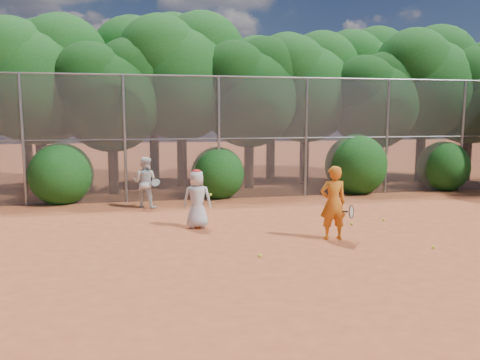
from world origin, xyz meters
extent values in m
plane|color=#A84A26|center=(0.00, 0.00, 0.00)|extent=(80.00, 80.00, 0.00)
cylinder|color=gray|center=(-7.00, 6.00, 2.00)|extent=(0.09, 0.09, 4.00)
cylinder|color=gray|center=(-4.00, 6.00, 2.00)|extent=(0.09, 0.09, 4.00)
cylinder|color=gray|center=(-1.00, 6.00, 2.00)|extent=(0.09, 0.09, 4.00)
cylinder|color=gray|center=(2.00, 6.00, 2.00)|extent=(0.09, 0.09, 4.00)
cylinder|color=gray|center=(5.00, 6.00, 2.00)|extent=(0.09, 0.09, 4.00)
cylinder|color=gray|center=(8.00, 6.00, 2.00)|extent=(0.09, 0.09, 4.00)
cylinder|color=gray|center=(0.00, 6.00, 4.00)|extent=(20.00, 0.05, 0.05)
cylinder|color=gray|center=(0.00, 6.00, 2.00)|extent=(20.00, 0.04, 0.04)
cube|color=slate|center=(0.00, 6.00, 2.00)|extent=(20.00, 0.02, 4.00)
cylinder|color=black|center=(-7.00, 8.50, 1.26)|extent=(0.38, 0.38, 2.52)
sphere|color=#114412|center=(-7.00, 8.50, 3.73)|extent=(4.03, 4.03, 4.03)
sphere|color=#114412|center=(-6.19, 8.90, 4.74)|extent=(3.23, 3.23, 3.23)
sphere|color=#114412|center=(-7.71, 8.20, 4.54)|extent=(3.02, 3.02, 3.02)
cylinder|color=black|center=(-4.50, 7.80, 1.08)|extent=(0.36, 0.36, 2.17)
sphere|color=black|center=(-4.50, 7.80, 3.21)|extent=(3.47, 3.47, 3.47)
sphere|color=black|center=(-3.81, 8.15, 4.08)|extent=(2.78, 2.78, 2.78)
sphere|color=black|center=(-5.11, 7.54, 3.91)|extent=(2.60, 2.60, 2.60)
cylinder|color=black|center=(-2.00, 8.80, 1.33)|extent=(0.39, 0.39, 2.66)
sphere|color=#114412|center=(-2.00, 8.80, 3.94)|extent=(4.26, 4.26, 4.26)
sphere|color=#114412|center=(-1.15, 9.23, 5.00)|extent=(3.40, 3.40, 3.40)
sphere|color=#114412|center=(-2.74, 8.48, 4.79)|extent=(3.19, 3.19, 3.19)
cylinder|color=black|center=(0.50, 8.20, 1.14)|extent=(0.37, 0.37, 2.27)
sphere|color=black|center=(0.50, 8.20, 3.37)|extent=(3.64, 3.64, 3.64)
sphere|color=black|center=(1.23, 8.56, 4.28)|extent=(2.91, 2.91, 2.91)
sphere|color=black|center=(-0.14, 7.93, 4.10)|extent=(2.73, 2.73, 2.73)
cylinder|color=black|center=(3.00, 9.00, 1.22)|extent=(0.38, 0.38, 2.45)
sphere|color=#114412|center=(3.00, 9.00, 3.63)|extent=(3.92, 3.92, 3.92)
sphere|color=#114412|center=(3.78, 9.39, 4.61)|extent=(3.14, 3.14, 3.14)
sphere|color=#114412|center=(2.31, 8.71, 4.41)|extent=(2.94, 2.94, 2.94)
cylinder|color=black|center=(5.50, 8.00, 1.05)|extent=(0.36, 0.36, 2.10)
sphere|color=black|center=(5.50, 8.00, 3.11)|extent=(3.36, 3.36, 3.36)
sphere|color=black|center=(6.17, 8.34, 3.95)|extent=(2.69, 2.69, 2.69)
sphere|color=black|center=(4.91, 7.75, 3.78)|extent=(2.52, 2.52, 2.52)
cylinder|color=black|center=(8.00, 8.60, 1.29)|extent=(0.39, 0.39, 2.59)
sphere|color=#114412|center=(8.00, 8.60, 3.83)|extent=(4.14, 4.14, 4.14)
sphere|color=#114412|center=(8.83, 9.01, 4.87)|extent=(3.32, 3.32, 3.32)
sphere|color=#114412|center=(7.27, 8.29, 4.66)|extent=(3.11, 3.11, 3.11)
cylinder|color=black|center=(10.00, 8.30, 1.15)|extent=(0.37, 0.37, 2.31)
sphere|color=black|center=(10.00, 8.30, 3.42)|extent=(3.70, 3.70, 3.70)
sphere|color=black|center=(9.35, 8.02, 4.16)|extent=(2.77, 2.77, 2.77)
cylinder|color=black|center=(-8.00, 10.80, 1.31)|extent=(0.39, 0.39, 2.62)
sphere|color=#114412|center=(-8.00, 10.80, 3.88)|extent=(4.20, 4.20, 4.20)
sphere|color=#114412|center=(-7.16, 11.22, 4.94)|extent=(3.36, 3.36, 3.36)
cylinder|color=black|center=(-3.00, 11.00, 1.40)|extent=(0.40, 0.40, 2.80)
sphere|color=#114412|center=(-3.00, 11.00, 4.14)|extent=(4.48, 4.48, 4.48)
sphere|color=#114412|center=(-2.10, 11.45, 5.26)|extent=(3.58, 3.58, 3.58)
sphere|color=#114412|center=(-3.78, 10.66, 5.04)|extent=(3.36, 3.36, 3.36)
cylinder|color=black|center=(2.00, 10.60, 1.26)|extent=(0.38, 0.38, 2.52)
sphere|color=#114412|center=(2.00, 10.60, 3.73)|extent=(4.03, 4.03, 4.03)
sphere|color=#114412|center=(2.81, 11.00, 4.74)|extent=(3.23, 3.23, 3.23)
sphere|color=#114412|center=(1.29, 10.30, 4.54)|extent=(3.02, 3.02, 3.02)
cylinder|color=black|center=(6.50, 11.20, 1.36)|extent=(0.40, 0.40, 2.73)
sphere|color=#114412|center=(6.50, 11.20, 4.04)|extent=(4.37, 4.37, 4.37)
sphere|color=#114412|center=(7.37, 11.64, 5.13)|extent=(3.49, 3.49, 3.49)
sphere|color=#114412|center=(5.74, 10.87, 4.91)|extent=(3.28, 3.28, 3.28)
sphere|color=#114412|center=(-6.00, 6.30, 1.00)|extent=(2.00, 2.00, 2.00)
sphere|color=#114412|center=(-1.00, 6.30, 0.90)|extent=(1.80, 1.80, 1.80)
sphere|color=#114412|center=(4.00, 6.30, 1.10)|extent=(2.20, 2.20, 2.20)
sphere|color=#114412|center=(7.50, 6.30, 0.95)|extent=(1.90, 1.90, 1.90)
imported|color=orange|center=(0.68, 0.40, 0.83)|extent=(0.62, 0.42, 1.65)
torus|color=black|center=(1.03, 0.20, 0.65)|extent=(0.24, 0.26, 0.30)
cylinder|color=black|center=(0.87, 0.35, 0.63)|extent=(0.23, 0.22, 0.06)
imported|color=silver|center=(-2.16, 2.07, 0.71)|extent=(0.76, 0.56, 1.43)
ellipsoid|color=#B11B19|center=(-2.16, 2.07, 1.39)|extent=(0.22, 0.22, 0.13)
sphere|color=#CEE429|center=(-1.86, 1.87, 0.85)|extent=(0.07, 0.07, 0.07)
imported|color=silver|center=(-3.40, 4.94, 0.76)|extent=(0.92, 0.84, 1.53)
torus|color=black|center=(-3.10, 4.64, 0.80)|extent=(0.35, 0.28, 0.26)
cylinder|color=black|center=(-3.05, 4.81, 0.67)|extent=(0.10, 0.24, 0.19)
sphere|color=#CEE429|center=(2.72, 1.84, 0.03)|extent=(0.07, 0.07, 0.07)
sphere|color=#CEE429|center=(1.69, 1.57, 0.03)|extent=(0.07, 0.07, 0.07)
sphere|color=#CEE429|center=(2.45, -0.73, 0.03)|extent=(0.07, 0.07, 0.07)
sphere|color=#CEE429|center=(-1.23, -0.59, 0.03)|extent=(0.07, 0.07, 0.07)
sphere|color=#CEE429|center=(2.40, 3.88, 0.03)|extent=(0.07, 0.07, 0.07)
camera|label=1|loc=(-3.36, -9.18, 2.74)|focal=35.00mm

